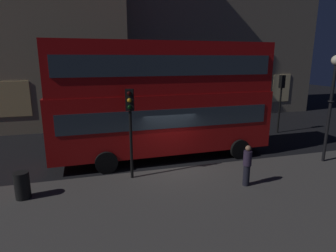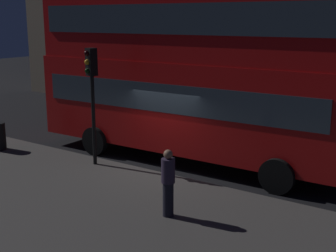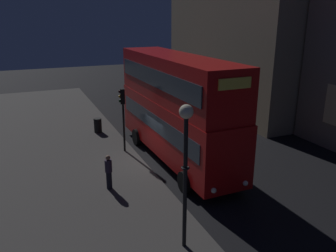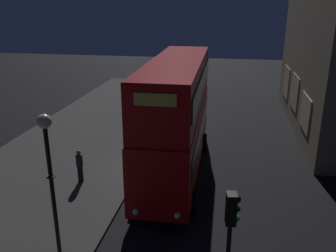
{
  "view_description": "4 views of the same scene",
  "coord_description": "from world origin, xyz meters",
  "px_view_note": "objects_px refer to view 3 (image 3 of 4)",
  "views": [
    {
      "loc": [
        -3.5,
        -11.94,
        4.99
      ],
      "look_at": [
        -0.04,
        0.37,
        1.93
      ],
      "focal_mm": 29.86,
      "sensor_mm": 36.0,
      "label": 1
    },
    {
      "loc": [
        8.06,
        -11.35,
        4.74
      ],
      "look_at": [
        -0.1,
        0.47,
        1.36
      ],
      "focal_mm": 49.1,
      "sensor_mm": 36.0,
      "label": 2
    },
    {
      "loc": [
        16.44,
        -6.0,
        7.74
      ],
      "look_at": [
        -0.04,
        0.99,
        1.99
      ],
      "focal_mm": 36.71,
      "sensor_mm": 36.0,
      "label": 3
    },
    {
      "loc": [
        16.84,
        3.98,
        8.38
      ],
      "look_at": [
        -0.58,
        0.87,
        2.24
      ],
      "focal_mm": 38.38,
      "sensor_mm": 36.0,
      "label": 4
    }
  ],
  "objects_px": {
    "pedestrian": "(109,172)",
    "traffic_light_near_kerb": "(123,107)",
    "litter_bin": "(98,125)",
    "double_decker_bus": "(175,104)",
    "street_lamp": "(186,150)"
  },
  "relations": [
    {
      "from": "double_decker_bus",
      "to": "street_lamp",
      "type": "height_order",
      "value": "double_decker_bus"
    },
    {
      "from": "street_lamp",
      "to": "litter_bin",
      "type": "distance_m",
      "value": 13.73
    },
    {
      "from": "street_lamp",
      "to": "litter_bin",
      "type": "xyz_separation_m",
      "value": [
        -13.37,
        -0.16,
        -3.1
      ]
    },
    {
      "from": "street_lamp",
      "to": "litter_bin",
      "type": "relative_size",
      "value": 5.15
    },
    {
      "from": "street_lamp",
      "to": "pedestrian",
      "type": "relative_size",
      "value": 3.07
    },
    {
      "from": "traffic_light_near_kerb",
      "to": "pedestrian",
      "type": "height_order",
      "value": "traffic_light_near_kerb"
    },
    {
      "from": "double_decker_bus",
      "to": "litter_bin",
      "type": "distance_m",
      "value": 7.25
    },
    {
      "from": "pedestrian",
      "to": "litter_bin",
      "type": "xyz_separation_m",
      "value": [
        -8.27,
        1.23,
        -0.36
      ]
    },
    {
      "from": "street_lamp",
      "to": "pedestrian",
      "type": "distance_m",
      "value": 5.95
    },
    {
      "from": "street_lamp",
      "to": "litter_bin",
      "type": "bearing_deg",
      "value": -179.33
    },
    {
      "from": "pedestrian",
      "to": "traffic_light_near_kerb",
      "type": "bearing_deg",
      "value": -142.03
    },
    {
      "from": "traffic_light_near_kerb",
      "to": "litter_bin",
      "type": "bearing_deg",
      "value": -154.77
    },
    {
      "from": "double_decker_bus",
      "to": "pedestrian",
      "type": "height_order",
      "value": "double_decker_bus"
    },
    {
      "from": "street_lamp",
      "to": "traffic_light_near_kerb",
      "type": "bearing_deg",
      "value": 176.62
    },
    {
      "from": "double_decker_bus",
      "to": "street_lamp",
      "type": "xyz_separation_m",
      "value": [
        7.34,
        -2.93,
        0.5
      ]
    }
  ]
}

